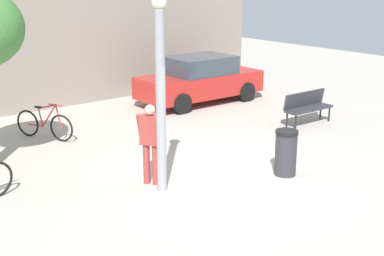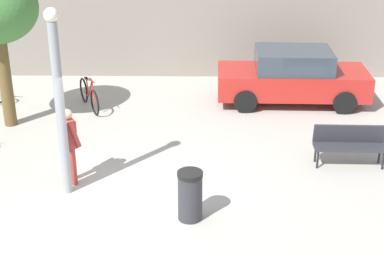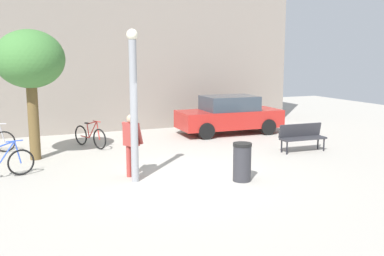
{
  "view_description": "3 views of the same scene",
  "coord_description": "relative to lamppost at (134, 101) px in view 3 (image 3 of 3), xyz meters",
  "views": [
    {
      "loc": [
        -7.06,
        -7.82,
        4.19
      ],
      "look_at": [
        0.52,
        1.55,
        0.66
      ],
      "focal_mm": 50.09,
      "sensor_mm": 36.0,
      "label": 1
    },
    {
      "loc": [
        1.42,
        -10.12,
        5.98
      ],
      "look_at": [
        1.26,
        1.46,
        0.93
      ],
      "focal_mm": 54.13,
      "sensor_mm": 36.0,
      "label": 2
    },
    {
      "loc": [
        -4.0,
        -10.24,
        3.18
      ],
      "look_at": [
        0.73,
        1.37,
        1.08
      ],
      "focal_mm": 40.85,
      "sensor_mm": 36.0,
      "label": 3
    }
  ],
  "objects": [
    {
      "name": "person_by_lamppost",
      "position": [
        0.02,
        0.4,
        -1.09
      ],
      "size": [
        0.51,
        0.62,
        1.67
      ],
      "color": "#9E3833",
      "rests_on": "ground_plane"
    },
    {
      "name": "parked_car_red",
      "position": [
        5.33,
        5.23,
        -1.28
      ],
      "size": [
        4.24,
        1.89,
        1.55
      ],
      "color": "#AD231E",
      "rests_on": "ground_plane"
    },
    {
      "name": "bicycle_red",
      "position": [
        -0.37,
        4.67,
        -1.67
      ],
      "size": [
        0.84,
        1.65,
        0.97
      ],
      "color": "black",
      "rests_on": "ground_plane"
    },
    {
      "name": "ground_plane",
      "position": [
        1.28,
        -0.27,
        -2.05
      ],
      "size": [
        36.0,
        36.0,
        0.0
      ],
      "primitive_type": "plane",
      "color": "#A8A399"
    },
    {
      "name": "lamppost",
      "position": [
        0.0,
        0.0,
        0.0
      ],
      "size": [
        0.28,
        0.28,
        3.81
      ],
      "color": "gray",
      "rests_on": "ground_plane"
    },
    {
      "name": "bicycle_blue",
      "position": [
        -3.2,
        1.56,
        -1.67
      ],
      "size": [
        1.76,
        0.53,
        0.97
      ],
      "color": "black",
      "rests_on": "ground_plane"
    },
    {
      "name": "plaza_tree",
      "position": [
        -2.23,
        3.48,
        0.95
      ],
      "size": [
        2.05,
        2.05,
        3.94
      ],
      "color": "brown",
      "rests_on": "ground_plane"
    },
    {
      "name": "trash_bin",
      "position": [
        2.54,
        -0.98,
        -1.55
      ],
      "size": [
        0.48,
        0.48,
        0.99
      ],
      "color": "#2D2D33",
      "rests_on": "ground_plane"
    },
    {
      "name": "building_facade",
      "position": [
        1.28,
        8.52,
        2.26
      ],
      "size": [
        16.28,
        2.0,
        8.63
      ],
      "primitive_type": "cube",
      "color": "gray",
      "rests_on": "ground_plane"
    },
    {
      "name": "park_bench",
      "position": [
        6.06,
        1.34,
        -1.51
      ],
      "size": [
        1.61,
        0.51,
        0.92
      ],
      "color": "#2D2D33",
      "rests_on": "ground_plane"
    }
  ]
}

